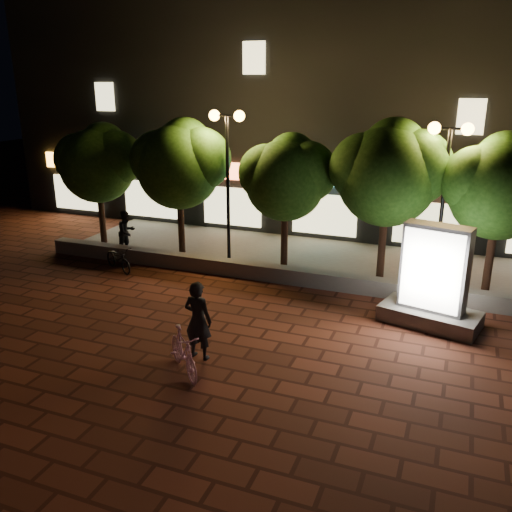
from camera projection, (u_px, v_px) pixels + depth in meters
The scene contains 16 objects.
ground at pixel (201, 328), 14.10m from camera, with size 80.00×80.00×0.00m, color brown.
retaining_wall at pixel (256, 271), 17.56m from camera, with size 16.00×0.45×0.50m, color slate.
sidewalk at pixel (280, 255), 19.84m from camera, with size 16.00×5.00×0.08m, color slate.
building_block at pixel (328, 108), 24.04m from camera, with size 28.00×8.12×11.30m.
tree_far_left at pixel (99, 161), 20.30m from camera, with size 3.36×2.80×4.63m.
tree_left at pixel (181, 161), 19.04m from camera, with size 3.60×3.00×4.89m.
tree_mid at pixel (287, 175), 17.74m from camera, with size 3.24×2.70×4.50m.
tree_right at pixel (390, 170), 16.49m from camera, with size 3.72×3.10×5.07m.
tree_far_right at pixel (502, 183), 15.46m from camera, with size 3.48×2.90×4.76m.
street_lamp_left at pixel (227, 148), 17.96m from camera, with size 1.26×0.36×5.18m.
street_lamp_right at pixel (447, 163), 15.59m from camera, with size 1.26×0.36×4.98m.
ad_kiosk at pixel (433, 285), 14.02m from camera, with size 2.75×1.82×2.73m.
scooter_pink at pixel (183, 352), 11.79m from camera, with size 0.48×1.71×1.03m, color pink.
rider at pixel (198, 320), 12.32m from camera, with size 0.69×0.45×1.90m, color black.
scooter_parked at pixel (118, 258), 18.21m from camera, with size 0.57×1.64×0.86m, color black.
pedestrian at pixel (127, 232), 19.74m from camera, with size 0.77×0.60×1.59m, color black.
Camera 1 is at (5.99, -11.41, 6.20)m, focal length 37.67 mm.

